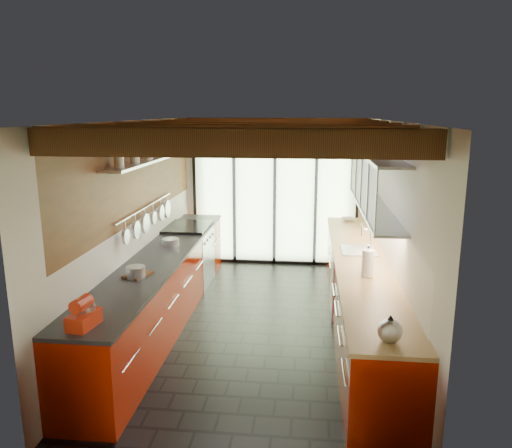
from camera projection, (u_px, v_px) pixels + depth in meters
The scene contains 18 objects.
ground at pixel (259, 324), 6.50m from camera, with size 5.50×5.50×0.00m, color black.
room_shell at pixel (259, 199), 6.13m from camera, with size 5.50×5.50×5.50m.
ceiling_beams at pixel (263, 131), 6.32m from camera, with size 3.14×5.06×4.90m.
glass_door at pixel (275, 173), 8.74m from camera, with size 2.95×0.10×2.90m.
left_counter at pixel (163, 287), 6.53m from camera, with size 0.68×5.00×0.92m.
range_stove at pixel (189, 255), 7.93m from camera, with size 0.66×0.90×0.97m.
right_counter at pixel (360, 295), 6.26m from camera, with size 0.68×5.00×0.92m.
sink_assembly at pixel (360, 248), 6.54m from camera, with size 0.45×0.52×0.43m.
upper_cabinets_right at pixel (376, 182), 6.23m from camera, with size 0.34×3.00×3.00m.
left_wall_fixtures at pixel (149, 183), 6.50m from camera, with size 0.28×2.60×0.96m.
stand_mixer at pixel (84, 314), 4.23m from camera, with size 0.22×0.33×0.28m.
pot_large at pixel (136, 272), 5.48m from camera, with size 0.21×0.21×0.13m, color silver.
pot_small at pixel (170, 242), 6.83m from camera, with size 0.23×0.23×0.09m, color silver.
cutting_board at pixel (138, 275), 5.56m from camera, with size 0.22×0.30×0.03m, color brown.
kettle at pixel (390, 329), 3.96m from camera, with size 0.24×0.27×0.23m.
paper_towel at pixel (368, 264), 5.50m from camera, with size 0.16×0.16×0.36m.
soap_bottle at pixel (366, 265), 5.66m from camera, with size 0.08×0.08×0.17m, color silver.
bowl at pixel (348, 219), 8.34m from camera, with size 0.22×0.22×0.05m, color silver.
Camera 1 is at (0.60, -6.02, 2.71)m, focal length 35.00 mm.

